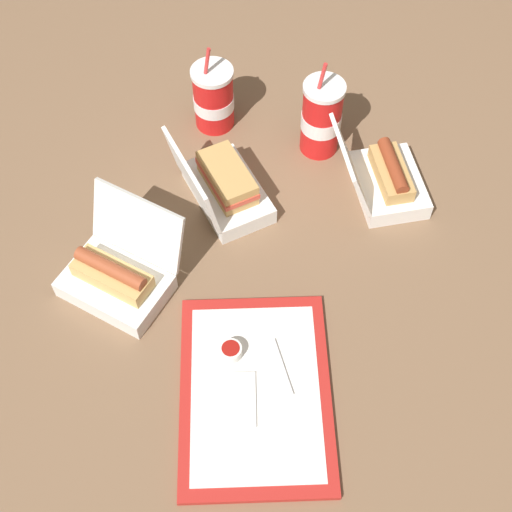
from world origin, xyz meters
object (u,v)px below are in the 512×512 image
(clamshell_sandwich_center, at_px, (224,187))
(clamshell_hotdog_left, at_px, (385,179))
(soda_cup_center, at_px, (321,118))
(plastic_fork, at_px, (281,367))
(ketchup_cup, at_px, (231,351))
(food_tray, at_px, (255,392))
(soda_cup_left, at_px, (214,98))
(clamshell_hotdog_corner, at_px, (117,275))

(clamshell_sandwich_center, bearing_deg, clamshell_hotdog_left, 106.02)
(soda_cup_center, bearing_deg, plastic_fork, 2.20)
(ketchup_cup, distance_m, clamshell_sandwich_center, 0.36)
(food_tray, height_order, soda_cup_center, soda_cup_center)
(plastic_fork, xyz_separation_m, clamshell_sandwich_center, (-0.35, -0.19, 0.03))
(soda_cup_center, bearing_deg, soda_cup_left, -95.67)
(clamshell_hotdog_left, xyz_separation_m, soda_cup_left, (-0.12, -0.39, 0.03))
(clamshell_sandwich_center, xyz_separation_m, clamshell_hotdog_left, (-0.09, 0.32, -0.00))
(clamshell_hotdog_left, height_order, soda_cup_center, soda_cup_center)
(clamshell_sandwich_center, height_order, soda_cup_center, soda_cup_center)
(plastic_fork, height_order, clamshell_hotdog_left, clamshell_hotdog_left)
(food_tray, relative_size, soda_cup_center, 1.79)
(food_tray, xyz_separation_m, clamshell_sandwich_center, (-0.40, -0.15, 0.04))
(clamshell_sandwich_center, distance_m, soda_cup_left, 0.23)
(food_tray, height_order, clamshell_hotdog_left, clamshell_hotdog_left)
(plastic_fork, relative_size, soda_cup_center, 0.47)
(food_tray, height_order, plastic_fork, plastic_fork)
(clamshell_hotdog_corner, distance_m, soda_cup_left, 0.46)
(plastic_fork, bearing_deg, soda_cup_left, 176.36)
(clamshell_hotdog_corner, relative_size, clamshell_sandwich_center, 0.94)
(clamshell_hotdog_left, bearing_deg, food_tray, -18.26)
(plastic_fork, distance_m, soda_cup_left, 0.62)
(clamshell_hotdog_left, height_order, soda_cup_left, soda_cup_left)
(clamshell_hotdog_corner, height_order, soda_cup_left, soda_cup_left)
(clamshell_hotdog_left, relative_size, soda_cup_center, 1.00)
(plastic_fork, bearing_deg, clamshell_sandwich_center, 179.56)
(food_tray, bearing_deg, soda_cup_center, 178.69)
(ketchup_cup, xyz_separation_m, clamshell_hotdog_corner, (-0.10, -0.24, 0.01))
(ketchup_cup, xyz_separation_m, clamshell_sandwich_center, (-0.35, -0.10, 0.02))
(clamshell_hotdog_corner, xyz_separation_m, soda_cup_left, (-0.46, 0.07, 0.03))
(ketchup_cup, xyz_separation_m, clamshell_hotdog_left, (-0.44, 0.22, 0.01))
(clamshell_sandwich_center, bearing_deg, ketchup_cup, 15.42)
(ketchup_cup, distance_m, plastic_fork, 0.09)
(clamshell_hotdog_corner, distance_m, clamshell_sandwich_center, 0.29)
(plastic_fork, bearing_deg, clamshell_hotdog_left, 135.48)
(soda_cup_left, bearing_deg, food_tray, 20.05)
(clamshell_sandwich_center, distance_m, soda_cup_center, 0.25)
(clamshell_hotdog_left, bearing_deg, clamshell_hotdog_corner, -53.79)
(food_tray, distance_m, clamshell_hotdog_left, 0.52)
(ketchup_cup, distance_m, soda_cup_left, 0.58)
(food_tray, distance_m, ketchup_cup, 0.08)
(ketchup_cup, bearing_deg, soda_cup_center, 172.49)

